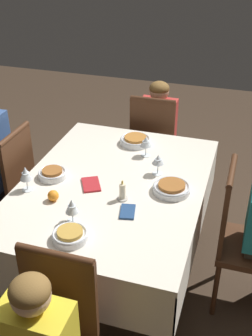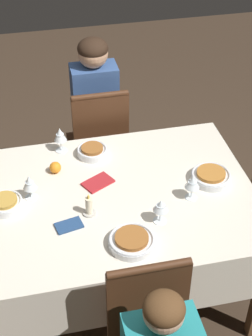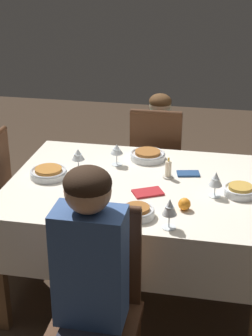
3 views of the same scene
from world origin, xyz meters
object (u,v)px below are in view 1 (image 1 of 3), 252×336
object	(u,v)px
wine_glass_east	(72,207)
wine_glass_west	(146,142)
bowl_east	(70,235)
napkin_red_folded	(128,212)
chair_north	(241,235)
wine_glass_north	(158,160)
bowl_south	(52,174)
candle_centerpiece	(122,193)
wine_glass_south	(26,174)
bowl_west	(135,140)
dining_table	(113,195)
person_child_red	(159,131)
chair_west	(154,144)
napkin_spare_side	(91,184)
bowl_north	(172,188)
orange_fruit	(53,196)
chair_south	(8,187)

from	to	relation	value
wine_glass_east	wine_glass_west	size ratio (longest dim) A/B	1.02
bowl_east	napkin_red_folded	world-z (taller)	bowl_east
chair_north	wine_glass_north	size ratio (longest dim) A/B	7.10
bowl_south	wine_glass_north	bearing A→B (deg)	111.01
wine_glass_north	candle_centerpiece	xyz separation A→B (m)	(0.34, -0.13, -0.05)
chair_north	wine_glass_west	world-z (taller)	chair_north
chair_north	wine_glass_south	distance (m)	1.34
bowl_west	chair_north	bearing A→B (deg)	56.71
bowl_west	candle_centerpiece	distance (m)	0.71
dining_table	bowl_west	world-z (taller)	bowl_west
person_child_red	wine_glass_north	distance (m)	1.05
chair_west	candle_centerpiece	distance (m)	1.19
chair_north	person_child_red	world-z (taller)	person_child_red
bowl_east	bowl_west	distance (m)	1.12
bowl_west	napkin_spare_side	world-z (taller)	bowl_west
dining_table	wine_glass_south	bearing A→B (deg)	-64.35
bowl_north	candle_centerpiece	xyz separation A→B (m)	(0.16, -0.26, 0.02)
bowl_east	orange_fruit	size ratio (longest dim) A/B	2.80
chair_north	wine_glass_west	xyz separation A→B (m)	(-0.39, -0.70, 0.33)
person_child_red	wine_glass_east	distance (m)	1.63
wine_glass_north	napkin_red_folded	bearing A→B (deg)	-7.80
chair_south	napkin_spare_side	xyz separation A→B (m)	(0.12, 0.68, 0.23)
chair_north	chair_west	size ratio (longest dim) A/B	1.00
chair_north	person_child_red	bearing A→B (deg)	33.99
chair_south	wine_glass_north	distance (m)	1.10
bowl_west	napkin_red_folded	distance (m)	0.83
wine_glass_north	candle_centerpiece	bearing A→B (deg)	-20.84
bowl_north	chair_south	bearing A→B (deg)	-92.14
bowl_east	bowl_north	distance (m)	0.71
candle_centerpiece	chair_south	bearing A→B (deg)	-102.72
bowl_south	wine_glass_east	distance (m)	0.49
wine_glass_north	wine_glass_east	bearing A→B (deg)	-27.36
wine_glass_east	candle_centerpiece	xyz separation A→B (m)	(-0.28, 0.19, -0.05)
chair_south	napkin_red_folded	bearing A→B (deg)	71.92
person_child_red	wine_glass_west	xyz separation A→B (m)	(0.78, 0.08, 0.29)
chair_south	person_child_red	xyz separation A→B (m)	(-1.12, 0.83, 0.04)
chair_north	bowl_south	world-z (taller)	chair_north
wine_glass_east	bowl_south	bearing A→B (deg)	-141.17
chair_west	wine_glass_south	size ratio (longest dim) A/B	6.16
wine_glass_east	bowl_north	distance (m)	0.63
dining_table	bowl_north	bearing A→B (deg)	91.80
bowl_east	person_child_red	bearing A→B (deg)	178.14
chair_north	wine_glass_south	bearing A→B (deg)	100.37
bowl_west	napkin_spare_side	distance (m)	0.62
wine_glass_north	bowl_west	xyz separation A→B (m)	(-0.36, -0.25, -0.07)
person_child_red	wine_glass_south	world-z (taller)	person_child_red
chair_west	bowl_south	distance (m)	1.16
wine_glass_east	napkin_red_folded	distance (m)	0.32
candle_centerpiece	napkin_red_folded	xyz separation A→B (m)	(0.11, 0.07, -0.04)
napkin_red_folded	napkin_spare_side	size ratio (longest dim) A/B	0.76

